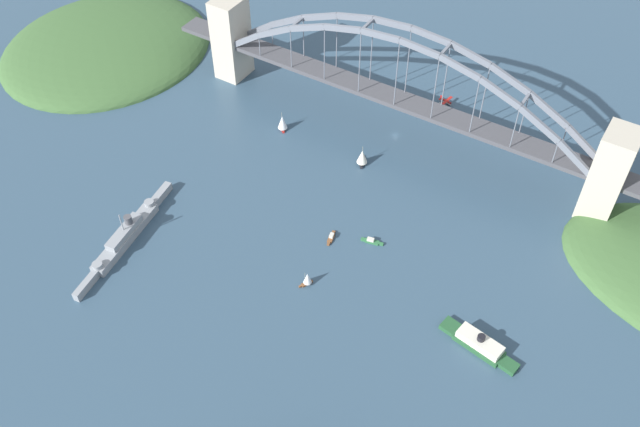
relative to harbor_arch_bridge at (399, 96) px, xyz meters
name	(u,v)px	position (x,y,z in m)	size (l,w,h in m)	color
ground_plane	(396,135)	(0.00, 0.00, -26.54)	(1400.00, 1400.00, 0.00)	#334C60
harbor_arch_bridge	(399,96)	(0.00, 0.00, 0.00)	(286.56, 19.46, 65.96)	#BCB29E
headland_east_shore	(111,48)	(195.93, 19.27, -26.54)	(126.41, 138.60, 23.68)	#3D6033
naval_cruiser	(126,235)	(73.68, 137.22, -23.31)	(15.21, 78.00, 17.78)	gray
harbor_ferry_steamer	(479,343)	(-93.57, 104.41, -23.99)	(36.76, 12.56, 8.26)	#23512D
seaplane_taxiing_near_bridge	(446,102)	(-11.93, -39.72, -24.50)	(7.84, 9.89, 4.96)	#B7B7B2
small_boat_0	(362,157)	(4.30, 30.78, -21.48)	(7.53, 9.82, 10.81)	black
small_boat_1	(307,279)	(-14.39, 114.17, -22.68)	(5.23, 6.66, 8.30)	brown
small_boat_2	(282,122)	(56.37, 29.06, -21.61)	(8.10, 8.51, 10.61)	#B2231E
small_boat_3	(331,237)	(-9.32, 84.84, -25.70)	(3.53, 9.49, 2.40)	brown
small_boat_4	(372,241)	(-27.05, 76.79, -25.65)	(11.12, 3.89, 2.53)	#2D6B3D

